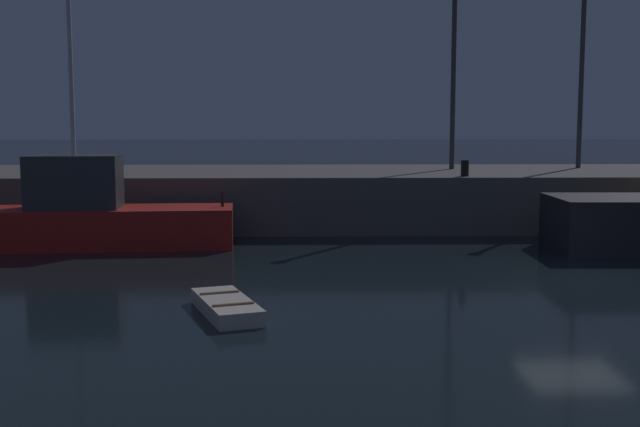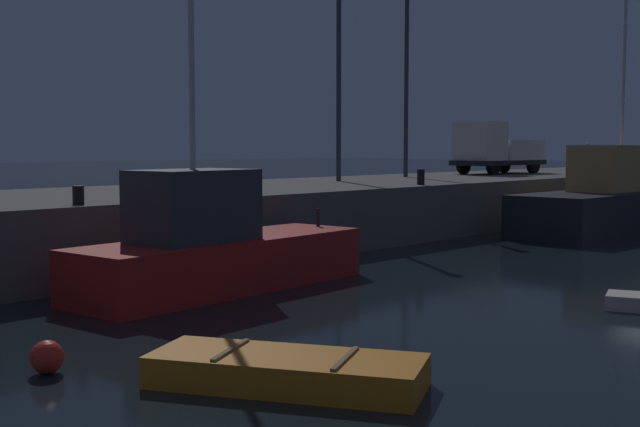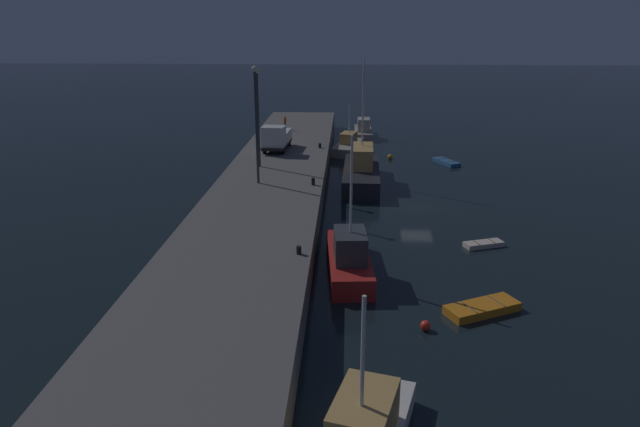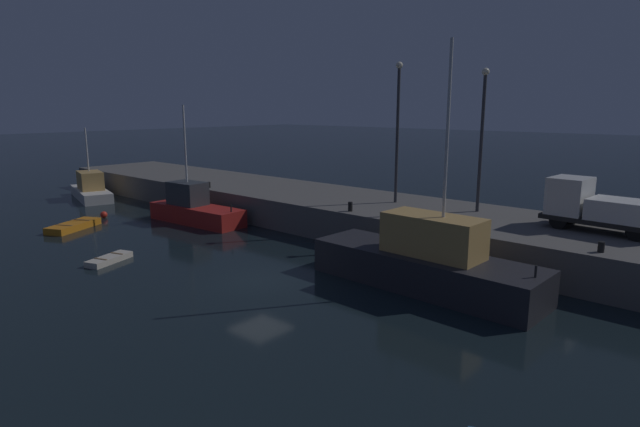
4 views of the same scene
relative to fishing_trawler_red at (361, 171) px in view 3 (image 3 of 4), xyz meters
name	(u,v)px [view 3 (image 3 of 4)]	position (x,y,z in m)	size (l,w,h in m)	color
ground_plane	(418,207)	(-6.54, -4.47, -1.23)	(320.00, 320.00, 0.00)	black
pier_quay	(270,193)	(-6.54, 7.54, -0.21)	(73.38, 8.64, 2.03)	#5B5956
fishing_trawler_red	(361,171)	(0.00, 0.00, 0.00)	(11.15, 3.49, 11.13)	#232328
fishing_boat_blue	(348,145)	(13.85, 1.24, -0.47)	(7.60, 3.93, 5.37)	gray
fishing_boat_white	(363,131)	(22.59, -0.71, -0.36)	(7.46, 2.21, 7.51)	gray
fishing_trawler_green	(349,258)	(-19.81, 1.11, -0.21)	(8.08, 2.92, 8.43)	red
dinghy_orange_near	(484,244)	(-14.96, -7.86, -1.07)	(1.75, 2.80, 0.36)	beige
rowboat_white_mid	(482,308)	(-24.23, -5.75, -1.00)	(3.04, 4.17, 0.50)	orange
dinghy_red_small	(446,162)	(8.49, -9.08, -1.03)	(3.66, 2.64, 0.42)	#2D6099
mooring_buoy_near	(425,326)	(-26.23, -2.60, -0.97)	(0.51, 0.51, 0.51)	red
mooring_buoy_mid	(390,157)	(10.35, -3.34, -0.96)	(0.54, 0.54, 0.54)	orange
lamp_post_west	(256,117)	(-7.24, 8.34, 6.03)	(0.44, 0.44, 9.06)	#38383D
lamp_post_east	(258,111)	(-1.78, 9.05, 5.72)	(0.44, 0.44, 8.47)	#38383D
utility_truck	(276,138)	(4.99, 8.35, 2.07)	(5.77, 2.51, 2.64)	black
dockworker	(285,122)	(16.49, 8.71, 1.75)	(0.44, 0.32, 1.65)	black
bollard_west	(299,250)	(-21.76, 3.91, 1.04)	(0.28, 0.28, 0.46)	black
bollard_central	(313,181)	(-7.61, 3.96, 1.09)	(0.28, 0.28, 0.57)	black
bollard_east	(320,146)	(6.30, 4.10, 1.04)	(0.28, 0.28, 0.47)	black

